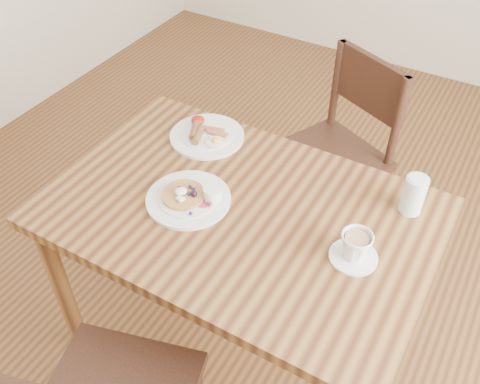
{
  "coord_description": "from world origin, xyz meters",
  "views": [
    {
      "loc": [
        0.6,
        -1.03,
        1.92
      ],
      "look_at": [
        0.0,
        0.0,
        0.82
      ],
      "focal_mm": 40.0,
      "sensor_mm": 36.0,
      "label": 1
    }
  ],
  "objects": [
    {
      "name": "ground",
      "position": [
        0.0,
        0.0,
        0.0
      ],
      "size": [
        5.0,
        5.0,
        0.0
      ],
      "primitive_type": "plane",
      "color": "#4F2F16",
      "rests_on": "ground"
    },
    {
      "name": "breakfast_plate",
      "position": [
        -0.29,
        0.26,
        0.76
      ],
      "size": [
        0.27,
        0.27,
        0.04
      ],
      "color": "white",
      "rests_on": "dining_table"
    },
    {
      "name": "teacup_saucer",
      "position": [
        0.38,
        -0.01,
        0.79
      ],
      "size": [
        0.14,
        0.14,
        0.09
      ],
      "color": "white",
      "rests_on": "dining_table"
    },
    {
      "name": "dining_table",
      "position": [
        0.0,
        0.0,
        0.65
      ],
      "size": [
        1.2,
        0.8,
        0.75
      ],
      "color": "brown",
      "rests_on": "ground"
    },
    {
      "name": "pancake_plate",
      "position": [
        -0.15,
        -0.05,
        0.76
      ],
      "size": [
        0.27,
        0.27,
        0.06
      ],
      "color": "white",
      "rests_on": "dining_table"
    },
    {
      "name": "water_glass",
      "position": [
        0.46,
        0.26,
        0.81
      ],
      "size": [
        0.07,
        0.07,
        0.13
      ],
      "primitive_type": "cylinder",
      "color": "silver",
      "rests_on": "dining_table"
    },
    {
      "name": "chair_far",
      "position": [
        0.05,
        0.77,
        0.49
      ],
      "size": [
        0.56,
        0.56,
        0.88
      ],
      "rotation": [
        0.0,
        0.0,
        2.71
      ],
      "color": "#3C2015",
      "rests_on": "ground"
    }
  ]
}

